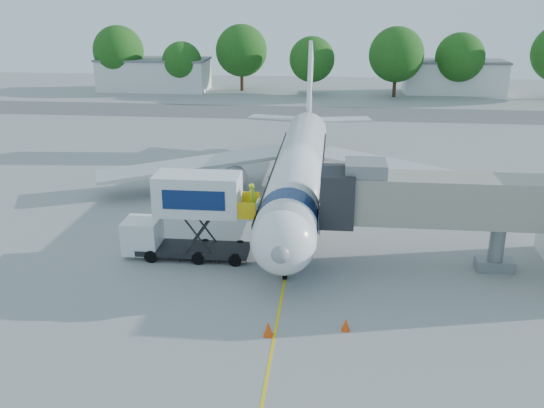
# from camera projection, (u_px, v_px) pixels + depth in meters

# --- Properties ---
(ground) EXTENTS (160.00, 160.00, 0.00)m
(ground) POSITION_uv_depth(u_px,v_px,m) (296.00, 221.00, 44.51)
(ground) COLOR gray
(ground) RESTS_ON ground
(guidance_line) EXTENTS (0.15, 70.00, 0.01)m
(guidance_line) POSITION_uv_depth(u_px,v_px,m) (296.00, 221.00, 44.51)
(guidance_line) COLOR yellow
(guidance_line) RESTS_ON ground
(taxiway_strip) EXTENTS (120.00, 10.00, 0.01)m
(taxiway_strip) POSITION_uv_depth(u_px,v_px,m) (316.00, 113.00, 83.91)
(taxiway_strip) COLOR #59595B
(taxiway_strip) RESTS_ON ground
(aircraft) EXTENTS (34.17, 37.73, 11.35)m
(aircraft) POSITION_uv_depth(u_px,v_px,m) (300.00, 167.00, 47.40)
(aircraft) COLOR white
(aircraft) RESTS_ON ground
(jet_bridge) EXTENTS (13.90, 3.20, 6.60)m
(jet_bridge) POSITION_uv_depth(u_px,v_px,m) (424.00, 200.00, 35.73)
(jet_bridge) COLOR gray
(jet_bridge) RESTS_ON ground
(catering_hiloader) EXTENTS (8.50, 2.44, 5.50)m
(catering_hiloader) POSITION_uv_depth(u_px,v_px,m) (188.00, 216.00, 37.63)
(catering_hiloader) COLOR black
(catering_hiloader) RESTS_ON ground
(ground_tug) EXTENTS (4.03, 2.36, 1.54)m
(ground_tug) POSITION_uv_depth(u_px,v_px,m) (213.00, 351.00, 27.03)
(ground_tug) COLOR silver
(ground_tug) RESTS_ON ground
(safety_cone_a) EXTENTS (0.43, 0.43, 0.68)m
(safety_cone_a) POSITION_uv_depth(u_px,v_px,m) (346.00, 325.00, 30.09)
(safety_cone_a) COLOR #E6420C
(safety_cone_a) RESTS_ON ground
(safety_cone_b) EXTENTS (0.49, 0.49, 0.77)m
(safety_cone_b) POSITION_uv_depth(u_px,v_px,m) (268.00, 329.00, 29.61)
(safety_cone_b) COLOR #E6420C
(safety_cone_b) RESTS_ON ground
(outbuilding_left) EXTENTS (18.40, 8.40, 5.30)m
(outbuilding_left) POSITION_uv_depth(u_px,v_px,m) (154.00, 74.00, 102.62)
(outbuilding_left) COLOR silver
(outbuilding_left) RESTS_ON ground
(outbuilding_right) EXTENTS (16.40, 7.40, 5.30)m
(outbuilding_right) POSITION_uv_depth(u_px,v_px,m) (454.00, 77.00, 99.66)
(outbuilding_right) COLOR silver
(outbuilding_right) RESTS_ON ground
(tree_a) EXTENTS (8.40, 8.40, 10.71)m
(tree_a) POSITION_uv_depth(u_px,v_px,m) (118.00, 51.00, 101.19)
(tree_a) COLOR #382314
(tree_a) RESTS_ON ground
(tree_b) EXTENTS (6.49, 6.49, 8.27)m
(tree_b) POSITION_uv_depth(u_px,v_px,m) (182.00, 62.00, 99.60)
(tree_b) COLOR #382314
(tree_b) RESTS_ON ground
(tree_c) EXTENTS (8.56, 8.56, 10.91)m
(tree_c) POSITION_uv_depth(u_px,v_px,m) (241.00, 51.00, 100.58)
(tree_c) COLOR #382314
(tree_c) RESTS_ON ground
(tree_d) EXTENTS (7.27, 7.27, 9.27)m
(tree_d) POSITION_uv_depth(u_px,v_px,m) (312.00, 59.00, 97.11)
(tree_d) COLOR #382314
(tree_d) RESTS_ON ground
(tree_e) EXTENTS (8.57, 8.57, 10.92)m
(tree_e) POSITION_uv_depth(u_px,v_px,m) (396.00, 55.00, 94.30)
(tree_e) COLOR #382314
(tree_e) RESTS_ON ground
(tree_f) EXTENTS (7.78, 7.78, 9.92)m
(tree_f) POSITION_uv_depth(u_px,v_px,m) (460.00, 57.00, 96.18)
(tree_f) COLOR #382314
(tree_f) RESTS_ON ground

